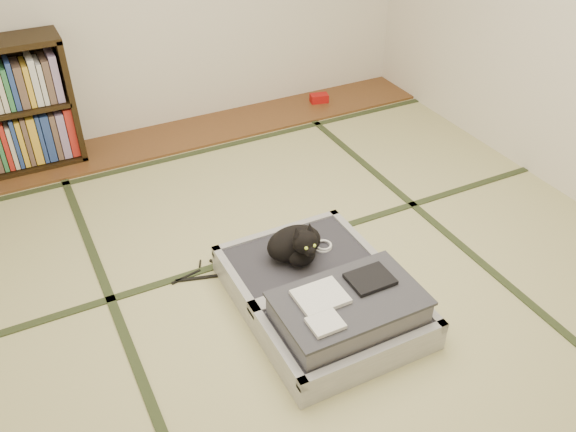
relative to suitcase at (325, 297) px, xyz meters
name	(u,v)px	position (x,y,z in m)	size (l,w,h in m)	color
floor	(308,288)	(0.01, 0.21, -0.11)	(4.50, 4.50, 0.00)	#CBC687
wood_strip	(188,134)	(0.01, 2.21, -0.10)	(4.00, 0.50, 0.02)	brown
red_item	(319,98)	(1.21, 2.24, -0.06)	(0.15, 0.09, 0.07)	#AA0F0D
room_shell	(315,25)	(0.01, 0.21, 1.35)	(4.50, 4.50, 4.50)	white
tatami_borders	(270,239)	(0.01, 0.70, -0.11)	(4.00, 4.50, 0.01)	#2D381E
suitcase	(325,297)	(0.00, 0.00, 0.00)	(0.80, 1.07, 0.32)	#B6B5BB
cat	(297,244)	(-0.02, 0.29, 0.15)	(0.36, 0.36, 0.29)	black
cable_coil	(323,246)	(0.16, 0.32, 0.05)	(0.11, 0.11, 0.03)	white
hanger	(206,274)	(-0.45, 0.57, -0.10)	(0.38, 0.22, 0.01)	black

